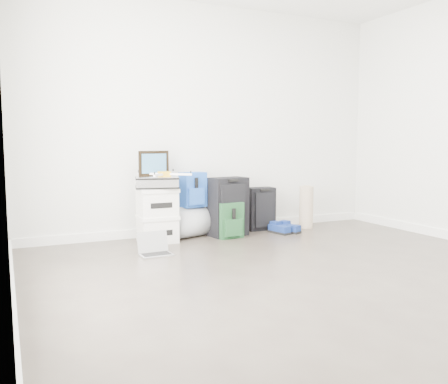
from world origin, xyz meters
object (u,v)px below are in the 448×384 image
briefcase (157,183)px  carry_on (261,209)px  boxes_stack (157,215)px  laptop (155,249)px  duffel_bag (193,221)px  large_suitcase (228,207)px

briefcase → carry_on: 1.45m
carry_on → boxes_stack: bearing=-171.2°
laptop → carry_on: bearing=22.2°
duffel_bag → laptop: size_ratio=1.81×
briefcase → duffel_bag: 0.68m
duffel_bag → carry_on: size_ratio=1.07×
carry_on → laptop: carry_on is taller
boxes_stack → carry_on: bearing=7.2°
carry_on → briefcase: bearing=-171.2°
briefcase → duffel_bag: briefcase is taller
boxes_stack → carry_on: (1.38, 0.17, -0.03)m
large_suitcase → carry_on: 0.55m
briefcase → duffel_bag: size_ratio=0.78×
boxes_stack → carry_on: boxes_stack is taller
carry_on → laptop: 1.74m
large_suitcase → laptop: bearing=-162.2°
duffel_bag → carry_on: (0.92, 0.03, 0.09)m
duffel_bag → carry_on: carry_on is taller
carry_on → large_suitcase: bearing=-161.0°
carry_on → laptop: bearing=-154.0°
boxes_stack → laptop: (-0.20, -0.54, -0.25)m
briefcase → laptop: briefcase is taller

